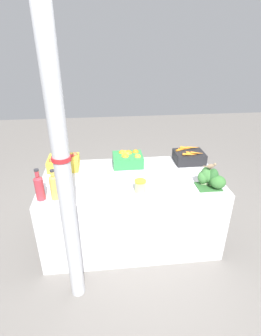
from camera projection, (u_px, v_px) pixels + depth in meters
name	position (u px, v px, depth m)	size (l,w,h in m)	color
ground_plane	(130.00, 236.00, 3.00)	(10.00, 10.00, 0.00)	slate
market_table	(130.00, 208.00, 2.83)	(1.78, 0.91, 0.78)	silver
support_pole	(63.00, 174.00, 1.82)	(0.13, 0.13, 2.39)	#B7BABF
apple_crate	(64.00, 162.00, 2.80)	(0.32, 0.27, 0.16)	gold
orange_crate	(128.00, 159.00, 2.87)	(0.32, 0.27, 0.15)	#2D8442
carrot_crate	(189.00, 157.00, 2.93)	(0.32, 0.27, 0.16)	black
broccoli_pile	(210.00, 178.00, 2.45)	(0.25, 0.21, 0.19)	#2D602D
juice_bottle_ruby	(39.00, 187.00, 2.23)	(0.08, 0.08, 0.29)	#B2333D
juice_bottle_golden	(54.00, 186.00, 2.25)	(0.07, 0.07, 0.28)	gold
pickle_jar	(140.00, 186.00, 2.38)	(0.11, 0.11, 0.12)	#B2C684
sparrow_bird	(211.00, 166.00, 2.38)	(0.14, 0.05, 0.05)	#4C3D2D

